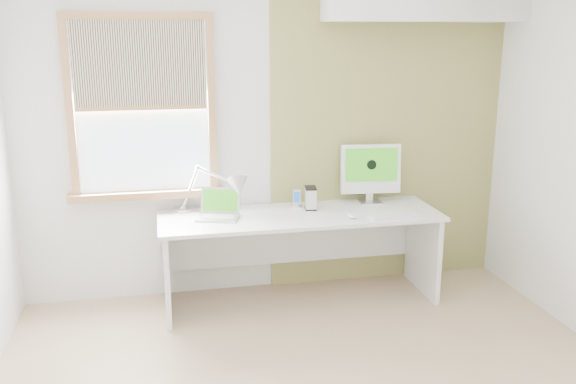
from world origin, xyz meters
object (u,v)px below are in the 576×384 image
object	(u,v)px
external_drive	(311,198)
imac	(371,170)
desk	(298,235)
laptop	(219,210)
desk_lamp	(227,189)

from	to	relation	value
external_drive	imac	bearing A→B (deg)	10.52
external_drive	desk	bearing A→B (deg)	-150.71
laptop	imac	world-z (taller)	imac
desk_lamp	desk	bearing A→B (deg)	-6.63
laptop	imac	distance (m)	1.31
desk_lamp	external_drive	xyz separation A→B (m)	(0.67, -0.00, -0.11)
external_drive	imac	distance (m)	0.58
laptop	desk_lamp	bearing A→B (deg)	45.41
desk_lamp	external_drive	size ratio (longest dim) A/B	3.40
external_drive	imac	xyz separation A→B (m)	(0.54, 0.10, 0.18)
desk_lamp	imac	xyz separation A→B (m)	(1.20, 0.10, 0.08)
external_drive	imac	size ratio (longest dim) A/B	0.36
laptop	imac	xyz separation A→B (m)	(1.28, 0.18, 0.22)
desk	external_drive	world-z (taller)	external_drive
desk	external_drive	size ratio (longest dim) A/B	12.17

